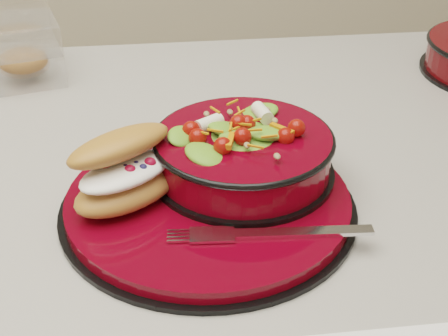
{
  "coord_description": "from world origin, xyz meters",
  "views": [
    {
      "loc": [
        -0.1,
        -0.71,
        1.3
      ],
      "look_at": [
        -0.03,
        -0.13,
        0.94
      ],
      "focal_mm": 50.0,
      "sensor_mm": 36.0,
      "label": 1
    }
  ],
  "objects": [
    {
      "name": "dinner_plate",
      "position": [
        -0.05,
        -0.15,
        0.91
      ],
      "size": [
        0.32,
        0.32,
        0.02
      ],
      "rotation": [
        0.0,
        0.0,
        -0.0
      ],
      "color": "black",
      "rests_on": "island_counter"
    },
    {
      "name": "salad_bowl",
      "position": [
        -0.0,
        -0.12,
        0.95
      ],
      "size": [
        0.21,
        0.21,
        0.09
      ],
      "rotation": [
        0.0,
        0.0,
        -0.36
      ],
      "color": "black",
      "rests_on": "dinner_plate"
    },
    {
      "name": "croissant",
      "position": [
        -0.13,
        -0.15,
        0.96
      ],
      "size": [
        0.14,
        0.14,
        0.07
      ],
      "rotation": [
        0.0,
        0.0,
        0.62
      ],
      "color": "#A26331",
      "rests_on": "dinner_plate"
    },
    {
      "name": "fork",
      "position": [
        0.01,
        -0.23,
        0.92
      ],
      "size": [
        0.18,
        0.03,
        0.0
      ],
      "rotation": [
        0.0,
        0.0,
        1.5
      ],
      "color": "silver",
      "rests_on": "dinner_plate"
    }
  ]
}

